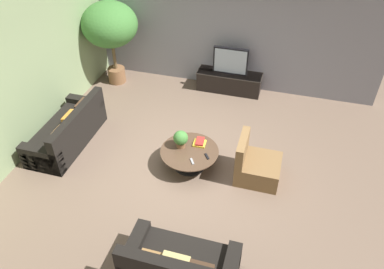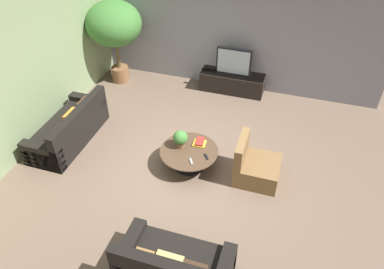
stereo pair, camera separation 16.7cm
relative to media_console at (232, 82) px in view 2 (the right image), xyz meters
name	(u,v)px [view 2 (the right image)]	position (x,y,z in m)	size (l,w,h in m)	color
ground_plane	(186,165)	(-0.24, -2.94, -0.26)	(24.00, 24.00, 0.00)	brown
back_wall_stone	(229,28)	(-0.24, 0.32, 1.24)	(7.40, 0.12, 3.00)	gray
side_wall_left	(30,68)	(-3.50, -2.74, 1.24)	(0.12, 7.40, 3.00)	gray
media_console	(232,82)	(0.00, 0.00, 0.00)	(1.60, 0.50, 0.50)	black
television	(234,62)	(0.00, 0.00, 0.56)	(0.84, 0.13, 0.66)	black
coffee_table	(189,155)	(-0.18, -2.91, 0.01)	(1.12, 1.12, 0.38)	black
couch_by_wall	(70,129)	(-2.79, -2.92, 0.03)	(0.84, 1.95, 0.84)	black
couch_near_entry	(174,267)	(0.36, -5.25, 0.03)	(1.61, 0.84, 0.84)	black
armchair_wicker	(255,167)	(1.08, -2.86, 0.01)	(0.80, 0.76, 0.86)	brown
potted_palm_tall	(114,25)	(-2.89, -0.36, 1.24)	(1.34, 1.34, 2.09)	brown
potted_plant_tabletop	(180,138)	(-0.37, -2.84, 0.32)	(0.28, 0.28, 0.36)	brown
book_stack	(200,143)	(-0.05, -2.66, 0.16)	(0.24, 0.27, 0.07)	gold
remote_black	(206,157)	(0.18, -2.99, 0.13)	(0.04, 0.16, 0.02)	black
remote_silver	(191,161)	(-0.05, -3.19, 0.13)	(0.04, 0.16, 0.02)	gray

